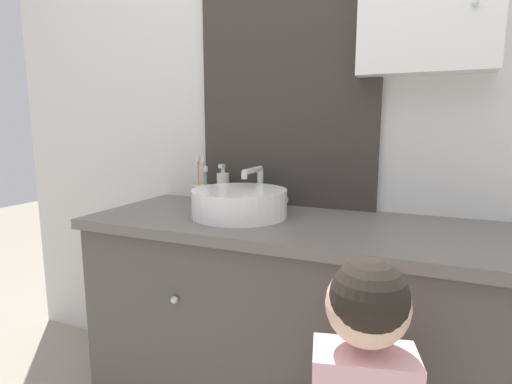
{
  "coord_description": "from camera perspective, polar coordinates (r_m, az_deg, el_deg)",
  "views": [
    {
      "loc": [
        0.37,
        -0.93,
        1.12
      ],
      "look_at": [
        -0.14,
        0.28,
        0.9
      ],
      "focal_mm": 28.0,
      "sensor_mm": 36.0,
      "label": 1
    }
  ],
  "objects": [
    {
      "name": "vanity_counter",
      "position": [
        1.49,
        6.23,
        -19.34
      ],
      "size": [
        1.49,
        0.55,
        0.8
      ],
      "color": "#4C4742",
      "rests_on": "ground_plane"
    },
    {
      "name": "wall_back",
      "position": [
        1.6,
        10.47,
        15.03
      ],
      "size": [
        3.2,
        0.18,
        2.5
      ],
      "color": "silver",
      "rests_on": "ground_plane"
    },
    {
      "name": "soap_dispenser",
      "position": [
        1.65,
        -4.72,
        0.63
      ],
      "size": [
        0.05,
        0.05,
        0.16
      ],
      "color": "beige",
      "rests_on": "vanity_counter"
    },
    {
      "name": "toothbrush_holder",
      "position": [
        1.68,
        -7.82,
        -0.04
      ],
      "size": [
        0.08,
        0.08,
        0.2
      ],
      "color": "beige",
      "rests_on": "vanity_counter"
    },
    {
      "name": "sink_basin",
      "position": [
        1.41,
        -2.29,
        -1.44
      ],
      "size": [
        0.34,
        0.39,
        0.16
      ],
      "color": "white",
      "rests_on": "vanity_counter"
    }
  ]
}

